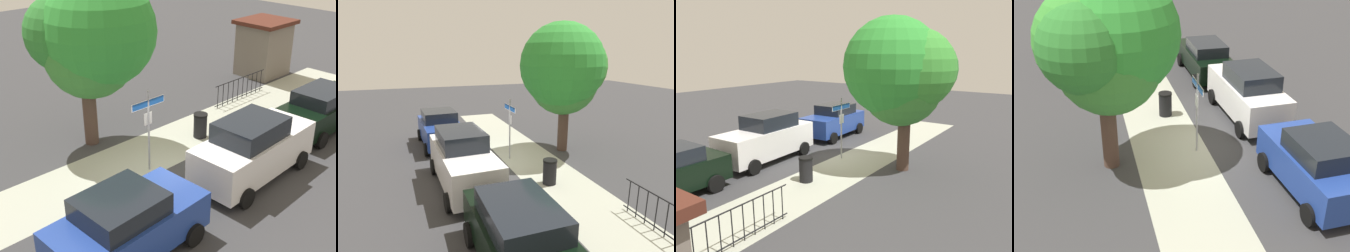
% 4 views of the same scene
% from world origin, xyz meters
% --- Properties ---
extents(ground_plane, '(60.00, 60.00, 0.00)m').
position_xyz_m(ground_plane, '(0.00, 0.00, 0.00)').
color(ground_plane, '#38383A').
extents(sidewalk_strip, '(24.00, 2.60, 0.00)m').
position_xyz_m(sidewalk_strip, '(2.00, 1.30, 0.00)').
color(sidewalk_strip, '#A7AB99').
rests_on(sidewalk_strip, ground_plane).
extents(street_sign, '(1.36, 0.07, 2.87)m').
position_xyz_m(street_sign, '(0.08, 0.40, 1.94)').
color(street_sign, '#9EA0A5').
rests_on(street_sign, ground_plane).
extents(shade_tree, '(4.20, 4.41, 6.32)m').
position_xyz_m(shade_tree, '(-0.08, 3.33, 4.11)').
color(shade_tree, '#4C372D').
rests_on(shade_tree, ground_plane).
extents(car_blue, '(4.22, 2.26, 1.88)m').
position_xyz_m(car_blue, '(-3.10, -2.41, 0.95)').
color(car_blue, '#213D95').
rests_on(car_blue, ground_plane).
extents(car_white, '(4.73, 2.13, 2.15)m').
position_xyz_m(car_white, '(2.23, -2.26, 1.06)').
color(car_white, white).
rests_on(car_white, ground_plane).
extents(car_black, '(4.67, 1.97, 1.76)m').
position_xyz_m(car_black, '(7.31, -1.95, 0.90)').
color(car_black, black).
rests_on(car_black, ground_plane).
extents(iron_fence, '(3.55, 0.04, 1.07)m').
position_xyz_m(iron_fence, '(7.42, 2.30, 0.56)').
color(iron_fence, black).
rests_on(iron_fence, ground_plane).
extents(utility_shed, '(2.65, 2.45, 2.94)m').
position_xyz_m(utility_shed, '(11.19, 3.80, 1.50)').
color(utility_shed, slate).
rests_on(utility_shed, ground_plane).
extents(trash_bin, '(0.55, 0.55, 0.98)m').
position_xyz_m(trash_bin, '(3.16, 0.90, 0.49)').
color(trash_bin, black).
rests_on(trash_bin, ground_plane).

